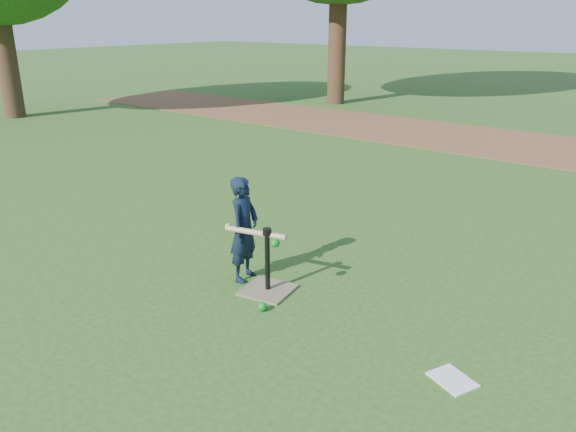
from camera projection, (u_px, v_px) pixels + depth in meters
The scene contains 7 objects.
ground at pixel (276, 275), 5.50m from camera, with size 80.00×80.00×0.00m, color #285116.
dirt_strip at pixel (518, 145), 11.04m from camera, with size 24.00×3.00×0.01m, color brown.
child at pixel (244, 229), 5.25m from camera, with size 0.37×0.24×1.01m, color black.
wiffle_ball_ground at pixel (263, 307), 4.81m from camera, with size 0.08×0.08×0.08m, color #0B811D.
clipboard at pixel (453, 380), 3.90m from camera, with size 0.30×0.23×0.01m, color white.
batting_tee at pixel (268, 280), 5.13m from camera, with size 0.50×0.50×0.61m.
swing_action at pixel (256, 234), 5.01m from camera, with size 0.66×0.21×0.08m.
Camera 1 is at (3.19, -3.84, 2.38)m, focal length 35.00 mm.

